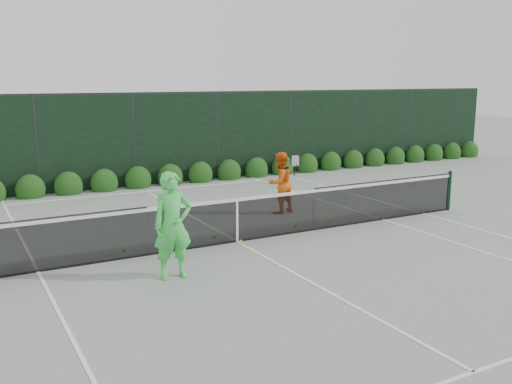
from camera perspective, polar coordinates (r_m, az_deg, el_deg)
ground at (r=12.49m, az=-1.89°, el=-5.02°), size 80.00×80.00×0.00m
tennis_net at (r=12.34m, az=-2.01°, el=-2.66°), size 12.90×0.10×1.07m
player_woman at (r=10.18m, az=-8.32°, el=-3.35°), size 0.72×0.49×1.92m
player_man at (r=14.98m, az=2.40°, el=0.93°), size 0.93×0.79×1.62m
court_lines at (r=12.49m, az=-1.89°, el=-4.99°), size 11.03×23.83×0.01m
windscreen_fence at (r=9.85m, az=5.18°, el=-0.44°), size 32.00×21.07×3.06m
hedge_row at (r=18.94m, az=-11.70°, el=1.14°), size 31.66×0.65×0.94m
tennis_balls at (r=12.97m, az=-1.12°, el=-4.24°), size 5.17×0.68×0.07m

